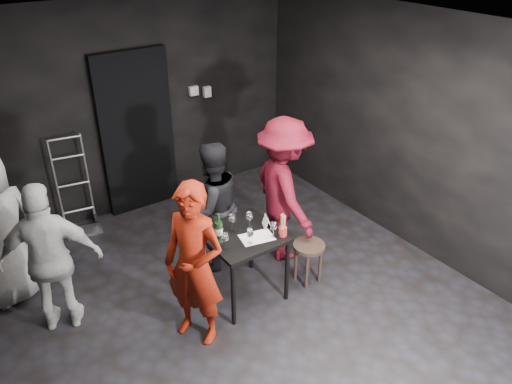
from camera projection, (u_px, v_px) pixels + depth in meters
floor at (244, 303)px, 5.11m from camera, size 4.50×5.00×0.02m
ceiling at (239, 32)px, 3.79m from camera, size 4.50×5.00×0.02m
wall_back at (132, 109)px, 6.24m from camera, size 4.50×0.04×2.70m
wall_front at (500, 372)px, 2.65m from camera, size 4.50×0.04×2.70m
wall_right at (410, 133)px, 5.57m from camera, size 0.04×5.00×2.70m
doorway at (137, 133)px, 6.35m from camera, size 0.95×0.10×2.10m
wallbox_upper at (194, 91)px, 6.58m from camera, size 0.12×0.06×0.12m
wallbox_lower at (207, 92)px, 6.71m from camera, size 0.10×0.06×0.14m
hand_truck at (80, 214)px, 6.20m from camera, size 0.42×0.35×1.25m
tasting_table at (243, 242)px, 4.93m from camera, size 0.72×0.72×0.75m
stool at (309, 252)px, 5.25m from camera, size 0.34×0.34×0.47m
server_red at (194, 261)px, 4.33m from camera, size 0.66×0.74×1.70m
woman_black at (212, 208)px, 5.35m from camera, size 0.73×0.42×1.46m
man_maroon at (284, 183)px, 5.42m from camera, size 0.76×1.29×1.87m
bystander_cream at (51, 258)px, 4.49m from camera, size 1.01×0.76×1.55m
tasting_mat at (257, 237)px, 4.82m from camera, size 0.36×0.27×0.00m
wine_glass_a at (225, 240)px, 4.63m from camera, size 0.08×0.08×0.18m
wine_glass_b at (220, 231)px, 4.75m from camera, size 0.09×0.09×0.19m
wine_glass_c at (232, 222)px, 4.90m from camera, size 0.09×0.09×0.19m
wine_glass_d at (250, 236)px, 4.69m from camera, size 0.09×0.09×0.19m
wine_glass_e at (273, 229)px, 4.79m from camera, size 0.07×0.07×0.18m
wine_glass_f at (250, 219)px, 4.94m from camera, size 0.09×0.09×0.18m
wine_bottle at (219, 231)px, 4.71m from camera, size 0.07×0.07×0.31m
breadstick_cup at (283, 225)px, 4.80m from camera, size 0.08×0.08×0.25m
reserved_card at (265, 222)px, 4.96m from camera, size 0.13×0.16×0.11m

